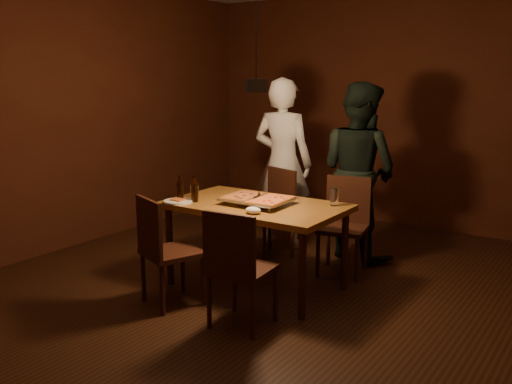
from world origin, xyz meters
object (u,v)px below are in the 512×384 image
Objects in this scene: chair_near_right at (237,259)px; diner_white at (283,163)px; chair_near_left at (162,241)px; beer_bottle_b at (195,189)px; chair_far_right at (345,216)px; diner_dark at (359,171)px; beer_bottle_a at (180,188)px; plate_slice at (178,201)px; chair_far_left at (274,204)px; pizza_tray at (258,201)px; dining_table at (256,212)px; pendant_lamp at (256,84)px.

diner_white reaches higher than chair_near_right.
chair_near_left is 2.37× the size of beer_bottle_b.
diner_dark is (-0.10, 0.49, 0.35)m from chair_far_right.
beer_bottle_a is at bearing 74.36° from diner_dark.
diner_dark is (0.95, 1.64, 0.12)m from plate_slice.
chair_near_right is (0.74, -0.02, 0.00)m from chair_near_left.
chair_near_left is at bearing 86.79° from diner_white.
chair_far_left is at bearing 103.01° from diner_white.
chair_far_right is at bearing 47.64° from plate_slice.
beer_bottle_a is 0.95× the size of beer_bottle_b.
diner_dark reaches higher than chair_far_right.
diner_dark reaches higher than chair_far_left.
chair_near_left is at bearing -64.53° from plate_slice.
pizza_tray is at bearing 24.51° from beer_bottle_b.
diner_white is at bearing -35.00° from chair_far_right.
chair_far_right is 1.02× the size of chair_near_right.
diner_white is at bearing 114.50° from chair_near_left.
dining_table is 6.81× the size of beer_bottle_a.
chair_far_right is 0.96m from pizza_tray.
dining_table is at bearing 22.45° from beer_bottle_a.
beer_bottle_a is at bearing 118.91° from plate_slice.
diner_white is (-0.13, 0.38, 0.36)m from chair_far_left.
chair_far_right is 1.56m from beer_bottle_a.
chair_near_left is at bearing 50.36° from chair_far_right.
dining_table is 5.99× the size of plate_slice.
pendant_lamp is (0.14, -0.23, 0.99)m from pizza_tray.
chair_far_right is 1.57m from plate_slice.
diner_white is (-0.48, 1.22, 0.22)m from dining_table.
plate_slice is (0.04, -0.08, -0.10)m from beer_bottle_a.
beer_bottle_b is 1.10m from pendant_lamp.
chair_near_right is at bearing -65.27° from dining_table.
chair_far_right is at bearing 44.47° from beer_bottle_a.
pizza_tray is (-0.34, 0.77, 0.24)m from chair_near_right.
beer_bottle_a is at bearing 137.77° from chair_near_left.
pendant_lamp is at bearing -52.60° from pizza_tray.
pizza_tray is at bearing 131.61° from chair_far_left.
diner_white reaches higher than diner_dark.
pendant_lamp reaches higher than diner_dark.
chair_far_right is at bearing 83.55° from chair_near_left.
chair_far_left reaches higher than plate_slice.
pizza_tray is (0.37, -0.85, 0.24)m from chair_far_left.
pizza_tray is 0.69m from plate_slice.
diner_dark is at bearing -90.24° from chair_far_right.
pizza_tray is 1.34m from diner_white.
chair_near_left is at bearing 173.15° from chair_near_right.
pizza_tray is 0.50× the size of pendant_lamp.
chair_near_right is 0.27× the size of diner_white.
beer_bottle_b reaches higher than pizza_tray.
beer_bottle_b is at bearing 6.40° from beer_bottle_a.
dining_table is 3.03× the size of chair_far_right.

